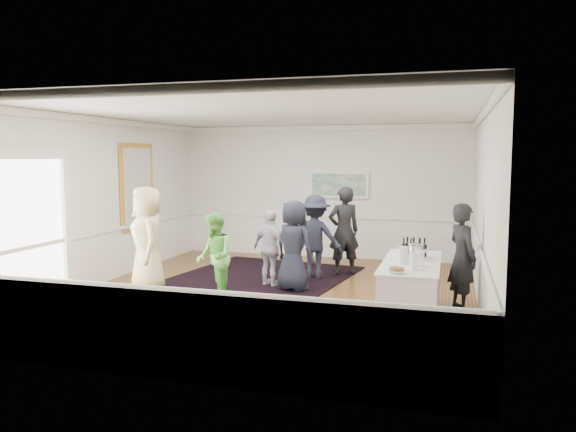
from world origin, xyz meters
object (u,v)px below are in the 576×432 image
(guest_tan, at_px, (147,240))
(guest_lilac, at_px, (271,248))
(guest_dark_a, at_px, (315,237))
(ice_bucket, at_px, (416,252))
(guest_green, at_px, (214,257))
(guest_dark_b, at_px, (344,231))
(guest_navy, at_px, (294,246))
(serving_table, at_px, (411,291))
(bartender, at_px, (462,257))
(nut_bowl, at_px, (397,270))

(guest_tan, height_order, guest_lilac, guest_tan)
(guest_dark_a, distance_m, ice_bucket, 3.05)
(guest_tan, height_order, guest_green, guest_tan)
(guest_dark_a, distance_m, guest_dark_b, 0.70)
(guest_dark_a, height_order, guest_navy, guest_dark_a)
(guest_dark_a, bearing_deg, serving_table, 132.29)
(bartender, xyz_separation_m, guest_dark_b, (-2.30, 2.14, 0.06))
(guest_tan, relative_size, nut_bowl, 8.42)
(bartender, height_order, guest_dark_a, bartender)
(nut_bowl, bearing_deg, bartender, 62.51)
(guest_navy, bearing_deg, guest_dark_a, -73.08)
(ice_bucket, bearing_deg, bartender, 39.16)
(guest_lilac, distance_m, nut_bowl, 3.57)
(bartender, relative_size, guest_navy, 1.04)
(guest_green, xyz_separation_m, ice_bucket, (3.33, -0.03, 0.25))
(nut_bowl, bearing_deg, guest_dark_b, 110.57)
(bartender, relative_size, guest_green, 1.14)
(guest_green, distance_m, guest_lilac, 1.44)
(guest_lilac, distance_m, ice_bucket, 3.08)
(guest_dark_b, bearing_deg, bartender, 106.18)
(guest_navy, bearing_deg, bartender, -166.60)
(guest_lilac, xyz_separation_m, guest_dark_a, (0.65, 0.86, 0.12))
(serving_table, height_order, ice_bucket, ice_bucket)
(serving_table, xyz_separation_m, guest_tan, (-4.62, 0.36, 0.51))
(nut_bowl, bearing_deg, ice_bucket, 80.71)
(guest_lilac, bearing_deg, guest_dark_b, -104.65)
(bartender, height_order, guest_tan, guest_tan)
(guest_navy, bearing_deg, ice_bucket, 177.63)
(guest_tan, bearing_deg, ice_bucket, 47.17)
(bartender, bearing_deg, guest_dark_b, 17.59)
(ice_bucket, bearing_deg, guest_dark_a, 133.59)
(nut_bowl, bearing_deg, guest_dark_a, 120.02)
(guest_tan, xyz_separation_m, nut_bowl, (4.49, -1.26, -0.04))
(bartender, relative_size, guest_tan, 0.89)
(bartender, bearing_deg, ice_bucket, 99.69)
(guest_navy, bearing_deg, guest_tan, 45.24)
(guest_dark_b, bearing_deg, serving_table, 87.36)
(guest_dark_a, bearing_deg, bartender, 151.45)
(serving_table, distance_m, guest_dark_b, 3.35)
(guest_dark_a, relative_size, guest_dark_b, 0.92)
(guest_tan, xyz_separation_m, guest_dark_b, (3.06, 2.56, -0.04))
(ice_bucket, bearing_deg, nut_bowl, -99.29)
(serving_table, relative_size, ice_bucket, 8.43)
(bartender, relative_size, guest_dark_b, 0.93)
(guest_green, height_order, nut_bowl, guest_green)
(guest_dark_b, bearing_deg, guest_lilac, 19.14)
(guest_dark_b, distance_m, guest_navy, 1.72)
(ice_bucket, distance_m, nut_bowl, 1.13)
(ice_bucket, bearing_deg, guest_dark_b, 120.83)
(bartender, relative_size, nut_bowl, 7.51)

